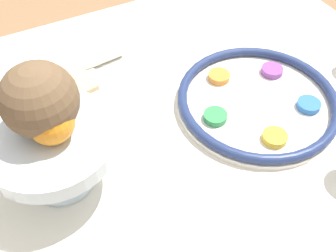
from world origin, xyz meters
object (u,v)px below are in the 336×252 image
(orange_fruit, at_px, (50,121))
(napkin_roll, at_px, (86,62))
(bread_plate, at_px, (65,86))
(fruit_stand, at_px, (52,145))
(seder_plate, at_px, (257,100))
(coconut, at_px, (39,100))

(orange_fruit, height_order, napkin_roll, orange_fruit)
(orange_fruit, bearing_deg, bread_plate, -105.53)
(fruit_stand, distance_m, bread_plate, 0.26)
(bread_plate, relative_size, napkin_roll, 0.90)
(seder_plate, height_order, napkin_roll, napkin_roll)
(coconut, distance_m, napkin_roll, 0.34)
(orange_fruit, xyz_separation_m, napkin_roll, (-0.13, -0.29, -0.14))
(seder_plate, distance_m, bread_plate, 0.42)
(orange_fruit, xyz_separation_m, coconut, (0.00, -0.03, 0.02))
(fruit_stand, height_order, napkin_roll, fruit_stand)
(coconut, distance_m, bread_plate, 0.29)
(seder_plate, xyz_separation_m, bread_plate, (0.34, -0.24, -0.01))
(seder_plate, distance_m, orange_fruit, 0.44)
(seder_plate, height_order, orange_fruit, orange_fruit)
(fruit_stand, height_order, bread_plate, fruit_stand)
(orange_fruit, bearing_deg, napkin_roll, -115.23)
(seder_plate, bearing_deg, napkin_roll, -45.73)
(bread_plate, bearing_deg, fruit_stand, 71.84)
(bread_plate, bearing_deg, orange_fruit, 74.47)
(fruit_stand, xyz_separation_m, bread_plate, (-0.08, -0.23, -0.09))
(bread_plate, distance_m, napkin_roll, 0.08)
(seder_plate, relative_size, napkin_roll, 1.85)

